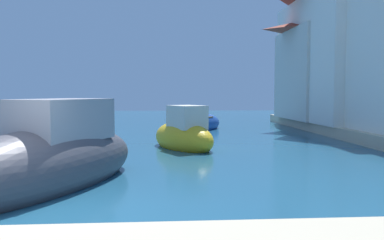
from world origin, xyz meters
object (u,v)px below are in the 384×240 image
(moored_boat_1, at_px, (61,129))
(moored_boat_6, at_px, (202,124))
(moored_boat_2, at_px, (184,135))
(waterfront_building_far, at_px, (343,65))
(waterfront_building_annex, at_px, (356,48))
(moored_boat_3, at_px, (49,160))

(moored_boat_1, bearing_deg, moored_boat_6, -134.88)
(moored_boat_2, height_order, waterfront_building_far, waterfront_building_far)
(moored_boat_2, relative_size, waterfront_building_far, 0.54)
(moored_boat_2, distance_m, waterfront_building_annex, 12.84)
(waterfront_building_annex, distance_m, waterfront_building_far, 1.73)
(moored_boat_1, relative_size, waterfront_building_far, 0.63)
(moored_boat_6, bearing_deg, waterfront_building_far, -49.71)
(moored_boat_2, bearing_deg, waterfront_building_far, -75.34)
(waterfront_building_annex, xyz_separation_m, waterfront_building_far, (-0.00, 1.54, -0.79))
(waterfront_building_far, bearing_deg, moored_boat_3, -131.51)
(moored_boat_3, xyz_separation_m, waterfront_building_far, (13.11, 14.81, 3.10))
(moored_boat_2, bearing_deg, waterfront_building_annex, -80.79)
(moored_boat_6, height_order, waterfront_building_far, waterfront_building_far)
(moored_boat_3, xyz_separation_m, waterfront_building_annex, (13.11, 13.27, 3.89))
(moored_boat_3, height_order, waterfront_building_far, waterfront_building_far)
(moored_boat_6, distance_m, waterfront_building_annex, 9.45)
(moored_boat_1, bearing_deg, moored_boat_3, 114.51)
(moored_boat_1, distance_m, moored_boat_3, 9.62)
(moored_boat_6, xyz_separation_m, waterfront_building_annex, (8.47, -0.38, 4.17))
(waterfront_building_annex, bearing_deg, moored_boat_3, -134.65)
(moored_boat_2, relative_size, waterfront_building_annex, 0.39)
(moored_boat_3, height_order, moored_boat_6, moored_boat_3)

